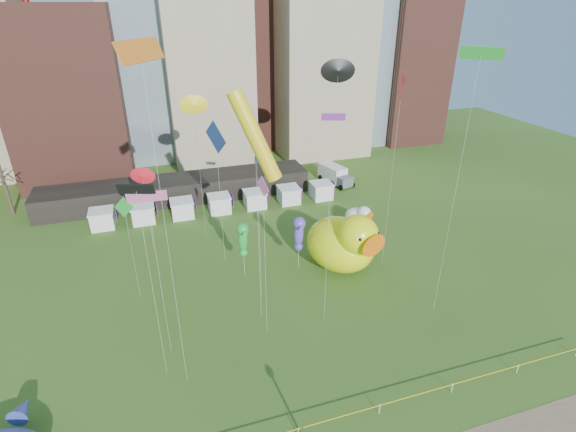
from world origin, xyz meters
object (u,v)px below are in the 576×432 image
object	(u,v)px
box_truck	(334,174)
seahorse_purple	(299,231)
seahorse_green	(243,237)
big_duck	(344,242)
small_duck	(359,216)

from	to	relation	value
box_truck	seahorse_purple	bearing A→B (deg)	-137.16
seahorse_green	box_truck	bearing A→B (deg)	46.83
big_duck	box_truck	distance (m)	25.11
small_duck	box_truck	distance (m)	15.06
big_duck	small_duck	bearing A→B (deg)	38.02
box_truck	small_duck	bearing A→B (deg)	-116.68
big_duck	seahorse_green	xyz separation A→B (m)	(-10.31, 2.14, 1.24)
big_duck	box_truck	bearing A→B (deg)	52.11
small_duck	seahorse_green	size ratio (longest dim) A/B	0.70
big_duck	box_truck	size ratio (longest dim) A/B	1.50
big_duck	seahorse_green	size ratio (longest dim) A/B	1.64
seahorse_purple	box_truck	xyz separation A→B (m)	(13.53, 21.61, -3.05)
seahorse_green	box_truck	size ratio (longest dim) A/B	0.91
seahorse_purple	box_truck	distance (m)	25.68
small_duck	seahorse_purple	distance (m)	12.92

